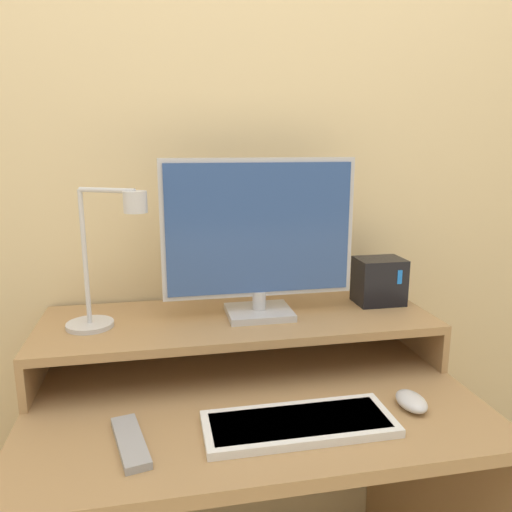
# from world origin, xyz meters

# --- Properties ---
(wall_back) EXTENTS (6.00, 0.05, 2.50)m
(wall_back) POSITION_xyz_m (0.00, 0.74, 1.25)
(wall_back) COLOR beige
(wall_back) RESTS_ON ground_plane
(desk) EXTENTS (1.04, 0.70, 0.74)m
(desk) POSITION_xyz_m (0.00, 0.35, 0.51)
(desk) COLOR #A87F51
(desk) RESTS_ON ground_plane
(monitor_shelf) EXTENTS (1.04, 0.37, 0.13)m
(monitor_shelf) POSITION_xyz_m (0.00, 0.52, 0.85)
(monitor_shelf) COLOR #A87F51
(monitor_shelf) RESTS_ON desk
(monitor) EXTENTS (0.51, 0.15, 0.42)m
(monitor) POSITION_xyz_m (0.06, 0.51, 1.09)
(monitor) COLOR #BCBCC1
(monitor) RESTS_ON monitor_shelf
(desk_lamp) EXTENTS (0.22, 0.16, 0.35)m
(desk_lamp) POSITION_xyz_m (-0.33, 0.48, 1.04)
(desk_lamp) COLOR silver
(desk_lamp) RESTS_ON monitor_shelf
(router_dock) EXTENTS (0.13, 0.10, 0.13)m
(router_dock) POSITION_xyz_m (0.42, 0.55, 0.94)
(router_dock) COLOR black
(router_dock) RESTS_ON monitor_shelf
(keyboard) EXTENTS (0.40, 0.16, 0.02)m
(keyboard) POSITION_xyz_m (0.07, 0.16, 0.75)
(keyboard) COLOR white
(keyboard) RESTS_ON desk
(mouse) EXTENTS (0.06, 0.10, 0.03)m
(mouse) POSITION_xyz_m (0.34, 0.19, 0.76)
(mouse) COLOR silver
(mouse) RESTS_ON desk
(remote_control) EXTENTS (0.09, 0.19, 0.02)m
(remote_control) POSITION_xyz_m (-0.27, 0.17, 0.75)
(remote_control) COLOR #99999E
(remote_control) RESTS_ON desk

